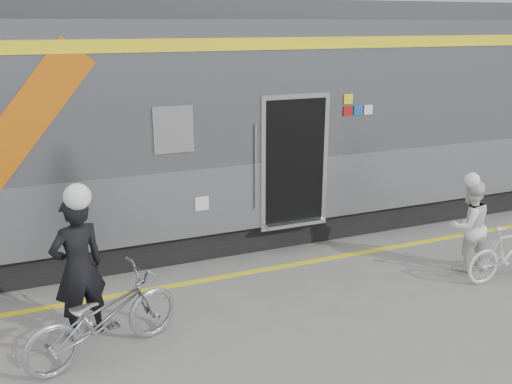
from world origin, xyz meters
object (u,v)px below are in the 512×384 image
woman (468,226)px  bicycle_right (508,253)px  man (78,268)px  bicycle_left (103,317)px

woman → bicycle_right: bearing=119.5°
bicycle_right → man: bearing=83.4°
bicycle_left → bicycle_right: 5.90m
bicycle_left → bicycle_right: size_ratio=1.30×
bicycle_left → woman: size_ratio=1.31×
bicycle_left → bicycle_right: bearing=-112.1°
man → bicycle_left: bearing=90.3°
man → woman: (5.80, -0.25, -0.19)m
man → bicycle_left: 0.71m
bicycle_left → bicycle_right: (5.90, -0.25, -0.06)m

